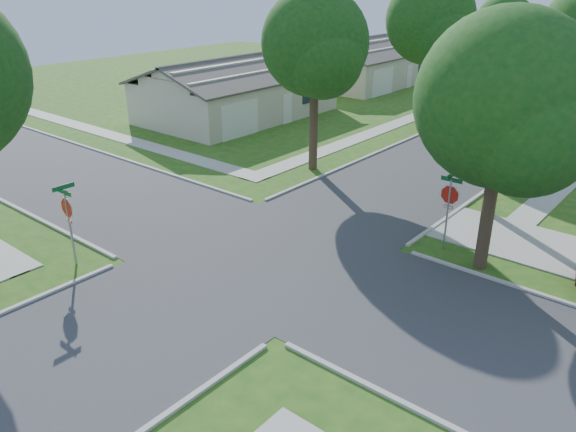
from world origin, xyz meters
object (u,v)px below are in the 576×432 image
at_px(tree_e_near, 510,80).
at_px(house_nw_far, 367,67).
at_px(tree_w_near, 316,48).
at_px(tree_w_far, 504,27).
at_px(stop_sign_sw, 68,211).
at_px(house_nw_near, 238,95).
at_px(tree_ne_corner, 506,108).
at_px(car_curb_west, 522,101).
at_px(stop_sign_ne, 449,198).
at_px(tree_w_mid, 431,24).

height_order(tree_e_near, house_nw_far, tree_e_near).
bearing_deg(house_nw_far, tree_w_near, -63.73).
distance_m(tree_e_near, tree_w_far, 26.71).
relative_size(stop_sign_sw, house_nw_near, 0.22).
xyz_separation_m(tree_ne_corner, car_curb_west, (-7.56, 26.20, -5.00)).
xyz_separation_m(tree_e_near, tree_w_near, (-9.40, 0.00, 0.47)).
height_order(tree_w_far, tree_ne_corner, tree_ne_corner).
xyz_separation_m(stop_sign_sw, car_curb_west, (3.50, 35.10, -1.44)).
distance_m(tree_e_near, tree_ne_corner, 5.06).
relative_size(tree_w_far, car_curb_west, 1.97).
bearing_deg(car_curb_west, tree_e_near, 100.50).
height_order(tree_ne_corner, house_nw_near, tree_ne_corner).
distance_m(stop_sign_ne, car_curb_west, 26.41).
bearing_deg(tree_w_far, tree_w_mid, -89.95).
relative_size(stop_sign_ne, tree_w_near, 0.33).
height_order(stop_sign_ne, tree_w_near, tree_w_near).
bearing_deg(tree_w_far, stop_sign_sw, -90.07).
relative_size(tree_w_near, tree_w_mid, 0.94).
height_order(stop_sign_ne, house_nw_near, house_nw_near).
height_order(stop_sign_sw, house_nw_far, house_nw_far).
bearing_deg(tree_e_near, tree_ne_corner, -71.47).
bearing_deg(tree_ne_corner, stop_sign_sw, -141.16).
distance_m(tree_w_far, house_nw_far, 12.19).
relative_size(tree_w_far, house_nw_near, 0.59).
distance_m(stop_sign_sw, tree_w_near, 14.30).
relative_size(stop_sign_ne, tree_ne_corner, 0.34).
xyz_separation_m(tree_ne_corner, house_nw_far, (-22.35, 27.79, -4.08)).
relative_size(tree_w_mid, car_curb_west, 2.34).
relative_size(tree_e_near, tree_w_near, 0.92).
bearing_deg(stop_sign_ne, house_nw_far, 127.16).
xyz_separation_m(stop_sign_sw, tree_w_mid, (0.06, 25.71, 4.46)).
distance_m(stop_sign_ne, tree_w_far, 30.96).
relative_size(stop_sign_sw, tree_ne_corner, 0.34).
bearing_deg(stop_sign_sw, house_nw_far, 107.10).
height_order(tree_w_near, car_curb_west, tree_w_near).
relative_size(stop_sign_ne, car_curb_west, 0.73).
xyz_separation_m(tree_w_near, house_nw_near, (-11.35, 5.99, -4.60)).
height_order(tree_w_near, house_nw_near, tree_w_near).
xyz_separation_m(tree_w_near, tree_w_far, (-0.01, 25.00, -0.61)).
height_order(stop_sign_ne, car_curb_west, stop_sign_ne).
height_order(tree_e_near, car_curb_west, tree_e_near).
xyz_separation_m(tree_e_near, car_curb_west, (-5.95, 21.40, -5.05)).
distance_m(house_nw_far, car_curb_west, 14.91).
height_order(tree_w_far, house_nw_far, tree_w_far).
relative_size(tree_ne_corner, car_curb_west, 2.12).
bearing_deg(house_nw_near, tree_w_mid, 27.90).
xyz_separation_m(stop_sign_ne, tree_ne_corner, (1.66, -0.49, 3.56)).
bearing_deg(tree_ne_corner, tree_e_near, 108.53).
distance_m(stop_sign_ne, tree_w_near, 11.07).
bearing_deg(tree_e_near, tree_w_near, 180.00).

